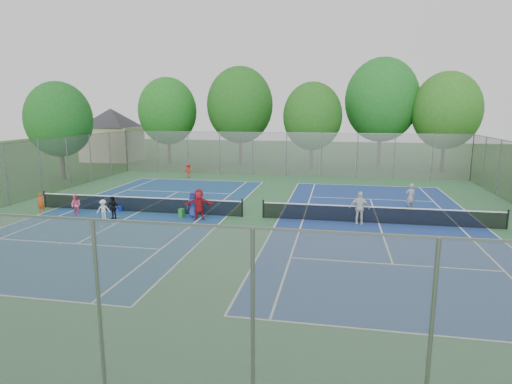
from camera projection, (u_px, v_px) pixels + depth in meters
ground at (253, 217)px, 24.55m from camera, size 120.00×120.00×0.00m
court_pad at (253, 217)px, 24.55m from camera, size 32.00×32.00×0.01m
court_left at (139, 212)px, 25.84m from camera, size 10.97×23.77×0.01m
court_right at (379, 223)px, 23.25m from camera, size 10.97×23.77×0.01m
net_left at (139, 205)px, 25.76m from camera, size 12.87×0.10×0.91m
net_right at (379, 215)px, 23.17m from camera, size 12.87×0.10×0.91m
fence_north at (286, 154)px, 39.59m from camera, size 32.00×0.10×4.00m
fence_south at (100, 314)px, 8.74m from camera, size 32.00×0.10×4.00m
fence_west at (6, 175)px, 27.13m from camera, size 0.10×32.00×4.00m
house at (111, 125)px, 50.95m from camera, size 11.03×11.03×7.30m
tree_nw at (168, 111)px, 47.22m from camera, size 6.40×6.40×9.58m
tree_nl at (240, 105)px, 46.58m from camera, size 7.20×7.20×10.69m
tree_nc at (312, 116)px, 43.40m from camera, size 6.00×6.00×8.85m
tree_nr at (382, 100)px, 44.68m from camera, size 7.60×7.60×11.42m
tree_ne at (447, 111)px, 41.85m from camera, size 6.60×6.60×9.77m
tree_side_w at (59, 119)px, 36.70m from camera, size 5.60×5.60×8.47m
ball_crate at (119, 209)px, 26.03m from camera, size 0.48×0.48×0.33m
ball_hopper at (181, 213)px, 24.48m from camera, size 0.33×0.33×0.51m
student_a at (41, 203)px, 25.51m from camera, size 0.51×0.41×1.21m
student_b at (76, 205)px, 24.87m from camera, size 0.65×0.53×1.25m
student_c at (103, 210)px, 24.02m from camera, size 0.85×0.71×1.14m
student_d at (113, 208)px, 24.02m from camera, size 0.83×0.50×1.33m
student_e at (193, 204)px, 24.45m from camera, size 0.79×0.56×1.52m
student_f at (199, 205)px, 23.84m from camera, size 1.71×0.94×1.76m
child_far_baseline at (188, 171)px, 38.46m from camera, size 0.92×0.62×1.32m
instructor at (410, 197)px, 25.98m from camera, size 0.73×0.60×1.71m
teen_court_b at (359, 208)px, 23.04m from camera, size 1.06×0.46×1.79m
tennis_ball_0 at (102, 227)px, 22.50m from camera, size 0.07×0.07×0.07m
tennis_ball_1 at (91, 244)px, 19.63m from camera, size 0.07×0.07×0.07m
tennis_ball_2 at (155, 238)px, 20.58m from camera, size 0.07×0.07×0.07m
tennis_ball_3 at (118, 217)px, 24.54m from camera, size 0.07×0.07×0.07m
tennis_ball_4 at (123, 226)px, 22.66m from camera, size 0.07×0.07×0.07m
tennis_ball_5 at (87, 221)px, 23.55m from camera, size 0.07×0.07×0.07m
tennis_ball_6 at (60, 244)px, 19.54m from camera, size 0.07×0.07×0.07m
tennis_ball_7 at (43, 236)px, 20.79m from camera, size 0.07×0.07×0.07m
tennis_ball_8 at (179, 229)px, 22.06m from camera, size 0.07×0.07×0.07m
tennis_ball_9 at (125, 244)px, 19.60m from camera, size 0.07×0.07×0.07m
tennis_ball_10 at (113, 224)px, 23.10m from camera, size 0.07×0.07×0.07m
tennis_ball_11 at (47, 219)px, 24.05m from camera, size 0.07×0.07×0.07m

